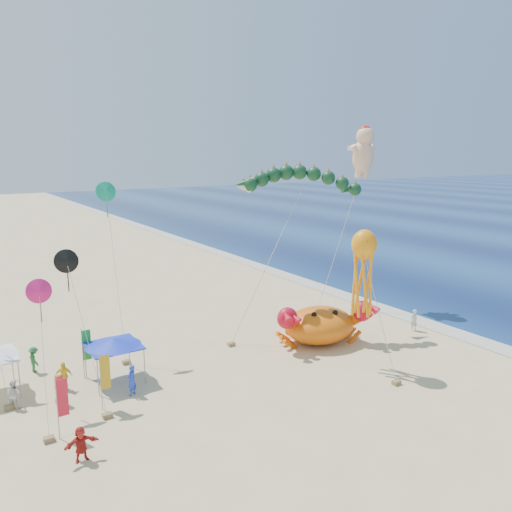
{
  "coord_description": "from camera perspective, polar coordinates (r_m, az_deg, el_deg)",
  "views": [
    {
      "loc": [
        -20.59,
        -26.6,
        13.56
      ],
      "look_at": [
        -2.0,
        2.0,
        6.5
      ],
      "focal_mm": 35.0,
      "sensor_mm": 36.0,
      "label": 1
    }
  ],
  "objects": [
    {
      "name": "foam_strip",
      "position": [
        44.19,
        16.99,
        -6.69
      ],
      "size": [
        320.0,
        320.0,
        0.0
      ],
      "primitive_type": "plane",
      "color": "silver",
      "rests_on": "ground"
    },
    {
      "name": "beachgoers",
      "position": [
        30.4,
        -17.68,
        -13.63
      ],
      "size": [
        28.64,
        11.95,
        1.81
      ],
      "color": "yellow",
      "rests_on": "ground"
    },
    {
      "name": "crab_inflatable",
      "position": [
        36.82,
        7.37,
        -7.69
      ],
      "size": [
        7.25,
        5.82,
        3.18
      ],
      "color": "#E0610B",
      "rests_on": "ground"
    },
    {
      "name": "dragon_kite",
      "position": [
        37.27,
        5.07,
        8.18
      ],
      "size": [
        11.1,
        4.39,
        12.38
      ],
      "color": "#0E351C",
      "rests_on": "ground"
    },
    {
      "name": "cherub_kite",
      "position": [
        45.39,
        12.18,
        11.69
      ],
      "size": [
        6.08,
        1.8,
        15.89
      ],
      "color": "#FFC09B",
      "rests_on": "ground"
    },
    {
      "name": "feather_flags",
      "position": [
        29.61,
        -22.41,
        -12.19
      ],
      "size": [
        7.89,
        6.22,
        3.2
      ],
      "color": "gray",
      "rests_on": "ground"
    },
    {
      "name": "ground",
      "position": [
        36.26,
        4.45,
        -10.3
      ],
      "size": [
        320.0,
        320.0,
        0.0
      ],
      "primitive_type": "plane",
      "color": "#D1B784",
      "rests_on": "ground"
    },
    {
      "name": "octopus_kite",
      "position": [
        31.82,
        12.17,
        -1.18
      ],
      "size": [
        1.65,
        4.14,
        8.95
      ],
      "color": "orange",
      "rests_on": "ground"
    },
    {
      "name": "small_kites",
      "position": [
        30.53,
        -22.09,
        -0.97
      ],
      "size": [
        9.14,
        9.06,
        11.77
      ],
      "color": "#0C8D6A",
      "rests_on": "ground"
    },
    {
      "name": "canopy_blue",
      "position": [
        31.42,
        -16.0,
        -9.5
      ],
      "size": [
        3.29,
        3.29,
        2.71
      ],
      "color": "gray",
      "rests_on": "ground"
    }
  ]
}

